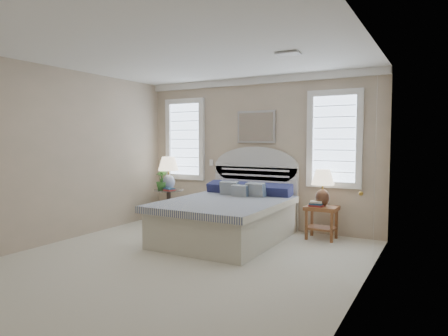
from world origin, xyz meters
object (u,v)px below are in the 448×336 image
Objects in this scene: side_table_left at (169,202)px; nightstand_right at (322,215)px; bed at (229,215)px; floor_pot at (163,212)px; lamp_left at (168,169)px; lamp_right at (323,183)px.

side_table_left is 2.95m from nightstand_right.
bed is 5.98× the size of floor_pot.
floor_pot is (-1.80, 0.60, -0.21)m from bed.
bed is at bearing -19.79° from lamp_left.
lamp_right is (-0.00, 0.03, 0.51)m from nightstand_right.
bed is 1.47m from nightstand_right.
nightstand_right is 0.89× the size of lamp_right.
side_table_left reaches higher than nightstand_right.
bed is 1.75m from side_table_left.
lamp_left reaches higher than side_table_left.
bed is at bearing -18.34° from floor_pot.
bed reaches higher than nightstand_right.
nightstand_right is at bearing 1.90° from lamp_left.
lamp_left is at bearing 140.07° from side_table_left.
lamp_right is (3.10, 0.13, 0.72)m from floor_pot.
lamp_right reaches higher than nightstand_right.
side_table_left is 0.26m from floor_pot.
lamp_left is (-1.65, 0.59, 0.63)m from bed.
lamp_right is (1.30, 0.73, 0.51)m from bed.
side_table_left reaches higher than floor_pot.
lamp_right is at bearing 2.61° from side_table_left.
bed reaches higher than lamp_left.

